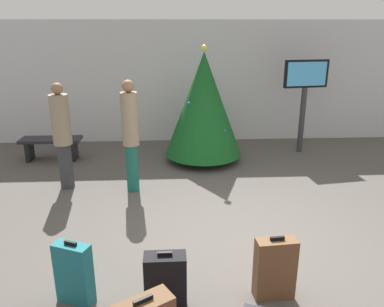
{
  "coord_description": "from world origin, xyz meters",
  "views": [
    {
      "loc": [
        -0.92,
        -4.37,
        2.77
      ],
      "look_at": [
        -0.63,
        1.1,
        0.9
      ],
      "focal_mm": 35.82,
      "sensor_mm": 36.0,
      "label": 1
    }
  ],
  "objects_px": {
    "flight_info_kiosk": "(305,88)",
    "suitcase_0": "(165,282)",
    "traveller_0": "(131,133)",
    "suitcase_4": "(74,273)",
    "holiday_tree": "(204,104)",
    "waiting_bench": "(51,144)",
    "traveller_1": "(62,134)",
    "suitcase_2": "(275,268)"
  },
  "relations": [
    {
      "from": "traveller_1",
      "to": "suitcase_0",
      "type": "relative_size",
      "value": 2.84
    },
    {
      "from": "flight_info_kiosk",
      "to": "suitcase_4",
      "type": "relative_size",
      "value": 2.86
    },
    {
      "from": "traveller_0",
      "to": "traveller_1",
      "type": "distance_m",
      "value": 1.2
    },
    {
      "from": "holiday_tree",
      "to": "suitcase_0",
      "type": "bearing_deg",
      "value": -99.49
    },
    {
      "from": "traveller_0",
      "to": "suitcase_0",
      "type": "height_order",
      "value": "traveller_0"
    },
    {
      "from": "flight_info_kiosk",
      "to": "suitcase_4",
      "type": "bearing_deg",
      "value": -129.44
    },
    {
      "from": "flight_info_kiosk",
      "to": "suitcase_0",
      "type": "xyz_separation_m",
      "value": [
        -2.97,
        -4.9,
        -1.14
      ]
    },
    {
      "from": "suitcase_0",
      "to": "waiting_bench",
      "type": "bearing_deg",
      "value": 118.12
    },
    {
      "from": "holiday_tree",
      "to": "suitcase_2",
      "type": "height_order",
      "value": "holiday_tree"
    },
    {
      "from": "flight_info_kiosk",
      "to": "suitcase_2",
      "type": "xyz_separation_m",
      "value": [
        -1.83,
        -4.78,
        -1.11
      ]
    },
    {
      "from": "suitcase_2",
      "to": "suitcase_4",
      "type": "xyz_separation_m",
      "value": [
        -2.08,
        0.03,
        -0.0
      ]
    },
    {
      "from": "waiting_bench",
      "to": "traveller_1",
      "type": "bearing_deg",
      "value": -65.07
    },
    {
      "from": "traveller_0",
      "to": "suitcase_0",
      "type": "xyz_separation_m",
      "value": [
        0.6,
        -2.95,
        -0.73
      ]
    },
    {
      "from": "traveller_1",
      "to": "suitcase_0",
      "type": "xyz_separation_m",
      "value": [
        1.78,
        -3.14,
        -0.68
      ]
    },
    {
      "from": "waiting_bench",
      "to": "suitcase_4",
      "type": "xyz_separation_m",
      "value": [
        1.53,
        -4.47,
        -0.01
      ]
    },
    {
      "from": "traveller_1",
      "to": "holiday_tree",
      "type": "bearing_deg",
      "value": 26.71
    },
    {
      "from": "traveller_0",
      "to": "traveller_1",
      "type": "bearing_deg",
      "value": 170.77
    },
    {
      "from": "flight_info_kiosk",
      "to": "suitcase_4",
      "type": "xyz_separation_m",
      "value": [
        -3.91,
        -4.75,
        -1.11
      ]
    },
    {
      "from": "traveller_0",
      "to": "suitcase_0",
      "type": "bearing_deg",
      "value": -78.45
    },
    {
      "from": "flight_info_kiosk",
      "to": "suitcase_4",
      "type": "distance_m",
      "value": 6.25
    },
    {
      "from": "suitcase_2",
      "to": "suitcase_4",
      "type": "distance_m",
      "value": 2.08
    },
    {
      "from": "holiday_tree",
      "to": "flight_info_kiosk",
      "type": "bearing_deg",
      "value": 12.26
    },
    {
      "from": "waiting_bench",
      "to": "suitcase_4",
      "type": "distance_m",
      "value": 4.72
    },
    {
      "from": "holiday_tree",
      "to": "waiting_bench",
      "type": "distance_m",
      "value": 3.32
    },
    {
      "from": "traveller_1",
      "to": "traveller_0",
      "type": "bearing_deg",
      "value": -9.23
    },
    {
      "from": "traveller_1",
      "to": "suitcase_4",
      "type": "height_order",
      "value": "traveller_1"
    },
    {
      "from": "suitcase_0",
      "to": "suitcase_4",
      "type": "relative_size",
      "value": 0.91
    },
    {
      "from": "suitcase_4",
      "to": "suitcase_0",
      "type": "bearing_deg",
      "value": -8.75
    },
    {
      "from": "flight_info_kiosk",
      "to": "traveller_0",
      "type": "relative_size",
      "value": 1.06
    },
    {
      "from": "suitcase_2",
      "to": "suitcase_4",
      "type": "relative_size",
      "value": 1.01
    },
    {
      "from": "traveller_0",
      "to": "suitcase_2",
      "type": "height_order",
      "value": "traveller_0"
    },
    {
      "from": "holiday_tree",
      "to": "flight_info_kiosk",
      "type": "distance_m",
      "value": 2.3
    },
    {
      "from": "waiting_bench",
      "to": "traveller_0",
      "type": "relative_size",
      "value": 0.65
    },
    {
      "from": "holiday_tree",
      "to": "traveller_1",
      "type": "distance_m",
      "value": 2.83
    },
    {
      "from": "traveller_0",
      "to": "holiday_tree",
      "type": "bearing_deg",
      "value": 47.43
    },
    {
      "from": "holiday_tree",
      "to": "flight_info_kiosk",
      "type": "height_order",
      "value": "holiday_tree"
    },
    {
      "from": "holiday_tree",
      "to": "suitcase_0",
      "type": "height_order",
      "value": "holiday_tree"
    },
    {
      "from": "waiting_bench",
      "to": "suitcase_2",
      "type": "relative_size",
      "value": 1.73
    },
    {
      "from": "flight_info_kiosk",
      "to": "suitcase_4",
      "type": "height_order",
      "value": "flight_info_kiosk"
    },
    {
      "from": "flight_info_kiosk",
      "to": "suitcase_2",
      "type": "distance_m",
      "value": 5.24
    },
    {
      "from": "traveller_0",
      "to": "suitcase_0",
      "type": "distance_m",
      "value": 3.1
    },
    {
      "from": "suitcase_2",
      "to": "suitcase_4",
      "type": "bearing_deg",
      "value": 179.12
    }
  ]
}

